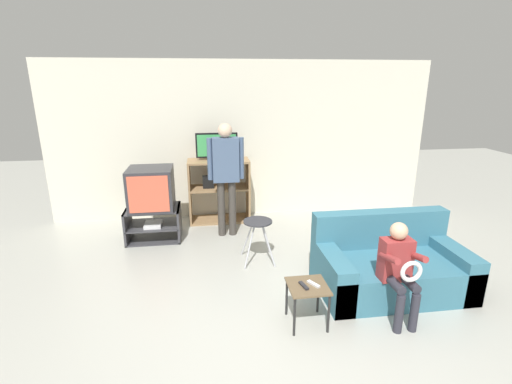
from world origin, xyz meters
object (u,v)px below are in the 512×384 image
Objects in this scene: remote_control_black at (304,286)px; remote_control_white at (314,284)px; media_shelf at (219,190)px; snack_table at (308,291)px; television_main at (151,188)px; person_standing_adult at (226,169)px; couch at (389,266)px; person_seated_child at (399,265)px; tv_stand at (154,224)px; folding_stool at (258,227)px; television_flat at (217,147)px.

remote_control_black is 1.00× the size of remote_control_white.
media_shelf is 2.49× the size of snack_table.
television_main is 2.89m from remote_control_white.
remote_control_black is at bearing -75.93° from person_standing_adult.
person_standing_adult is at bearing 134.11° from couch.
remote_control_white is 0.85m from person_seated_child.
person_seated_child is at bearing -41.51° from tv_stand.
tv_stand is 0.48× the size of couch.
person_seated_child reaches higher than couch.
person_seated_child is at bearing -14.48° from remote_control_black.
tv_stand reaches higher than remote_control_black.
folding_stool is 1.41m from remote_control_white.
snack_table is 2.90× the size of remote_control_white.
couch is 0.64m from person_seated_child.
tv_stand is at bearing 126.87° from snack_table.
remote_control_black is 0.09× the size of couch.
television_flat is at bearing 74.68° from remote_control_white.
television_main is at bearing 126.83° from snack_table.
person_standing_adult is (0.08, -0.62, 0.51)m from media_shelf.
folding_stool is at bearing -32.57° from tv_stand.
tv_stand is at bearing 179.94° from person_standing_adult.
television_main is 0.37× the size of person_standing_adult.
remote_control_black is 2.44m from person_standing_adult.
television_main is 1.26m from television_flat.
tv_stand is 2.88m from remote_control_white.
media_shelf is at bearing 74.49° from remote_control_white.
snack_table is at bearing -76.36° from media_shelf.
folding_stool is 1.36× the size of snack_table.
television_flat reaches higher than folding_stool.
remote_control_black is at bearing -80.29° from folding_stool.
television_flat reaches higher than television_main.
television_flat reaches higher than remote_control_white.
snack_table is (1.71, -2.27, 0.11)m from tv_stand.
television_flat is at bearing 33.22° from television_main.
media_shelf is at bearing 32.14° from television_main.
snack_table is at bearing -53.13° from tv_stand.
person_seated_child is at bearing -61.37° from media_shelf.
folding_stool is (0.44, -1.55, -0.78)m from television_flat.
television_flat reaches higher than tv_stand.
couch is at bearing -31.97° from folding_stool.
remote_control_black is 0.15× the size of person_seated_child.
snack_table is 0.09m from remote_control_black.
television_flat is at bearing 132.15° from media_shelf.
tv_stand is 1.71m from folding_stool.
remote_control_black is (1.66, -2.29, -0.36)m from television_main.
television_flat is 0.68× the size of person_seated_child.
television_flat reaches higher than snack_table.
couch is 0.95× the size of person_standing_adult.
person_seated_child reaches higher than remote_control_white.
media_shelf is at bearing 126.94° from couch.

